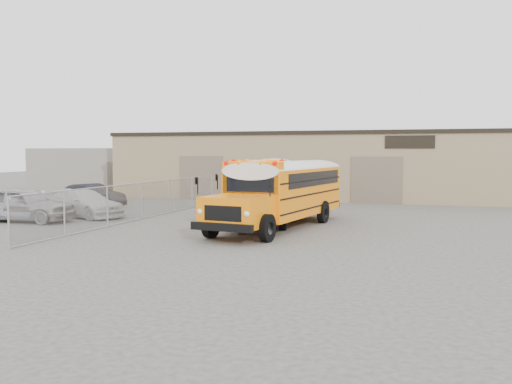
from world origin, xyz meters
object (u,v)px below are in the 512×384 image
(car_dark, at_px, (92,196))
(tarp_bundle, at_px, (250,216))
(school_bus_left, at_px, (277,178))
(car_white, at_px, (84,203))
(car_silver, at_px, (24,205))
(school_bus_right, at_px, (327,182))

(car_dark, bearing_deg, tarp_bundle, -109.26)
(school_bus_left, distance_m, car_white, 11.45)
(car_white, distance_m, car_dark, 5.31)
(car_white, height_order, car_dark, car_dark)
(tarp_bundle, relative_size, car_silver, 0.29)
(school_bus_left, bearing_deg, car_white, -132.76)
(school_bus_left, relative_size, tarp_bundle, 7.53)
(school_bus_left, bearing_deg, school_bus_right, -39.14)
(car_white, bearing_deg, school_bus_left, -25.60)
(school_bus_left, height_order, car_white, school_bus_left)
(school_bus_left, xyz_separation_m, school_bus_right, (3.57, -2.90, -0.02))
(car_silver, bearing_deg, tarp_bundle, -94.38)
(school_bus_right, xyz_separation_m, tarp_bundle, (-1.49, -8.48, -0.99))
(school_bus_right, xyz_separation_m, car_silver, (-12.84, -7.97, -0.89))
(car_white, bearing_deg, tarp_bundle, -89.89)
(tarp_bundle, bearing_deg, car_white, 162.95)
(tarp_bundle, distance_m, car_white, 10.26)
(car_silver, bearing_deg, car_white, -33.32)
(tarp_bundle, height_order, car_silver, car_silver)
(school_bus_left, height_order, car_dark, school_bus_left)
(car_silver, xyz_separation_m, car_white, (1.53, 2.50, -0.12))
(school_bus_right, bearing_deg, school_bus_left, 140.86)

